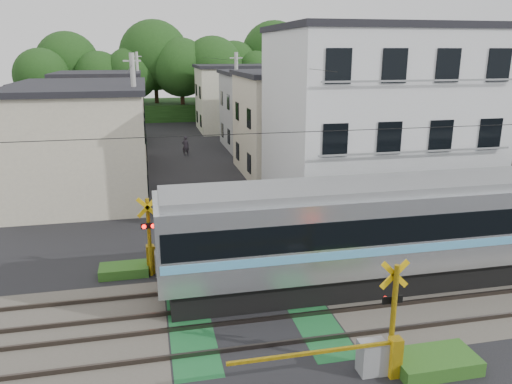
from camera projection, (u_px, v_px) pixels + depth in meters
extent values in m
plane|color=black|center=(250.00, 314.00, 15.88)|extent=(120.00, 120.00, 0.00)
cube|color=#47423A|center=(250.00, 314.00, 15.88)|extent=(120.00, 6.00, 0.00)
cube|color=black|center=(250.00, 314.00, 15.88)|extent=(5.20, 120.00, 0.00)
cube|color=#145126|center=(190.00, 321.00, 15.49)|extent=(1.30, 6.00, 0.00)
cube|color=#145126|center=(306.00, 308.00, 16.27)|extent=(1.30, 6.00, 0.00)
cube|color=#3F3833|center=(263.00, 346.00, 14.08)|extent=(120.00, 0.08, 0.14)
cube|color=#3F3833|center=(253.00, 320.00, 15.40)|extent=(120.00, 0.08, 0.14)
cube|color=#3F3833|center=(246.00, 305.00, 16.33)|extent=(120.00, 0.08, 0.14)
cube|color=#3F3833|center=(239.00, 286.00, 17.65)|extent=(120.00, 0.08, 0.14)
cube|color=black|center=(412.00, 268.00, 18.19)|extent=(17.53, 2.41, 0.91)
cube|color=black|center=(240.00, 289.00, 16.91)|extent=(2.43, 2.23, 0.61)
cube|color=silver|center=(416.00, 222.00, 17.70)|extent=(18.26, 2.84, 2.64)
cube|color=black|center=(417.00, 214.00, 17.62)|extent=(17.97, 2.88, 0.90)
cube|color=#54A4D5|center=(415.00, 232.00, 17.80)|extent=(18.08, 2.87, 0.28)
cube|color=slate|center=(420.00, 183.00, 17.31)|extent=(17.89, 2.33, 0.24)
cube|color=black|center=(156.00, 231.00, 15.72)|extent=(0.10, 2.44, 1.58)
cylinder|color=#EDB70C|center=(393.00, 319.00, 12.71)|extent=(0.14, 0.14, 3.00)
cube|color=#EDB70C|center=(395.00, 274.00, 12.48)|extent=(0.77, 0.05, 0.77)
cube|color=#EDB70C|center=(395.00, 274.00, 12.48)|extent=(0.77, 0.05, 0.77)
cube|color=black|center=(393.00, 300.00, 12.67)|extent=(0.55, 0.05, 0.20)
sphere|color=#FF0C07|center=(386.00, 299.00, 12.69)|extent=(0.16, 0.16, 0.16)
sphere|color=#FF0C07|center=(397.00, 298.00, 12.76)|extent=(0.16, 0.16, 0.16)
cube|color=gray|center=(372.00, 358.00, 12.89)|extent=(0.70, 0.50, 0.90)
cube|color=#EDB70C|center=(395.00, 357.00, 12.73)|extent=(0.30, 0.30, 1.10)
cube|color=#EDB70C|center=(311.00, 353.00, 12.15)|extent=(4.20, 0.08, 0.08)
cylinder|color=#EDB70C|center=(149.00, 238.00, 18.24)|extent=(0.14, 0.14, 3.00)
cube|color=#EDB70C|center=(147.00, 207.00, 17.82)|extent=(0.77, 0.05, 0.77)
cube|color=#EDB70C|center=(147.00, 207.00, 17.82)|extent=(0.77, 0.05, 0.77)
cube|color=black|center=(149.00, 226.00, 18.01)|extent=(0.55, 0.05, 0.20)
sphere|color=#FF0C07|center=(144.00, 227.00, 17.92)|extent=(0.16, 0.16, 0.16)
sphere|color=#FF0C07|center=(153.00, 226.00, 17.98)|extent=(0.16, 0.16, 0.16)
cube|color=gray|center=(165.00, 263.00, 18.63)|extent=(0.70, 0.50, 0.90)
cube|color=#EDB70C|center=(151.00, 259.00, 18.73)|extent=(0.30, 0.30, 1.10)
cube|color=#EDB70C|center=(210.00, 243.00, 19.07)|extent=(4.20, 0.08, 0.08)
cube|color=silver|center=(375.00, 124.00, 25.33)|extent=(10.00, 8.00, 9.00)
cube|color=black|center=(381.00, 28.00, 24.06)|extent=(10.20, 8.16, 0.30)
cube|color=black|center=(332.00, 209.00, 21.60)|extent=(1.10, 0.06, 1.40)
cube|color=black|center=(384.00, 205.00, 22.11)|extent=(1.10, 0.06, 1.40)
cube|color=black|center=(434.00, 202.00, 22.61)|extent=(1.10, 0.06, 1.40)
cube|color=black|center=(482.00, 198.00, 23.12)|extent=(1.10, 0.06, 1.40)
cube|color=gray|center=(411.00, 217.00, 22.32)|extent=(9.00, 0.06, 0.08)
cube|color=black|center=(335.00, 140.00, 20.78)|extent=(1.10, 0.06, 1.40)
cube|color=black|center=(389.00, 138.00, 21.29)|extent=(1.10, 0.06, 1.40)
cube|color=black|center=(441.00, 136.00, 21.79)|extent=(1.10, 0.06, 1.40)
cube|color=black|center=(490.00, 134.00, 22.30)|extent=(1.10, 0.06, 1.40)
cube|color=gray|center=(417.00, 152.00, 21.50)|extent=(9.00, 0.06, 0.08)
cube|color=black|center=(339.00, 66.00, 19.96)|extent=(1.10, 0.06, 1.40)
cube|color=black|center=(395.00, 66.00, 20.47)|extent=(1.10, 0.06, 1.40)
cube|color=black|center=(448.00, 65.00, 20.97)|extent=(1.10, 0.06, 1.40)
cube|color=black|center=(499.00, 65.00, 21.48)|extent=(1.10, 0.06, 1.40)
cube|color=gray|center=(424.00, 81.00, 20.68)|extent=(9.00, 0.06, 0.08)
cube|color=beige|center=(79.00, 149.00, 26.88)|extent=(7.00, 7.00, 6.00)
cube|color=black|center=(73.00, 89.00, 26.02)|extent=(7.35, 7.35, 0.30)
cube|color=black|center=(148.00, 184.00, 26.43)|extent=(0.06, 1.00, 1.20)
cube|color=black|center=(147.00, 169.00, 29.72)|extent=(0.06, 1.00, 1.20)
cube|color=black|center=(145.00, 131.00, 25.66)|extent=(0.06, 1.00, 1.20)
cube|color=black|center=(145.00, 122.00, 28.95)|extent=(0.06, 1.00, 1.20)
cube|color=beige|center=(295.00, 126.00, 33.31)|extent=(7.00, 8.00, 6.50)
cube|color=black|center=(296.00, 74.00, 32.38)|extent=(7.35, 8.40, 0.30)
cube|color=black|center=(249.00, 163.00, 31.24)|extent=(0.06, 1.00, 1.20)
cube|color=black|center=(238.00, 151.00, 34.99)|extent=(0.06, 1.00, 1.20)
cube|color=black|center=(249.00, 118.00, 30.47)|extent=(0.06, 1.00, 1.20)
cube|color=black|center=(237.00, 111.00, 34.23)|extent=(0.06, 1.00, 1.20)
cube|color=tan|center=(87.00, 127.00, 35.26)|extent=(8.00, 7.00, 5.80)
cube|color=black|center=(83.00, 83.00, 34.43)|extent=(8.40, 7.35, 0.30)
cube|color=black|center=(147.00, 151.00, 34.88)|extent=(0.06, 1.00, 1.20)
cube|color=black|center=(146.00, 143.00, 38.17)|extent=(0.06, 1.00, 1.20)
cube|color=black|center=(144.00, 111.00, 34.12)|extent=(0.06, 1.00, 1.20)
cube|color=black|center=(144.00, 106.00, 37.41)|extent=(0.06, 1.00, 1.20)
cube|color=#9EA0A2|center=(266.00, 111.00, 42.83)|extent=(7.00, 7.00, 6.20)
cube|color=black|center=(266.00, 72.00, 41.94)|extent=(7.35, 7.35, 0.30)
cube|color=black|center=(229.00, 137.00, 40.95)|extent=(0.06, 1.00, 1.20)
cube|color=black|center=(222.00, 130.00, 44.24)|extent=(0.06, 1.00, 1.20)
cube|color=black|center=(228.00, 102.00, 40.18)|extent=(0.06, 1.00, 1.20)
cube|color=black|center=(222.00, 98.00, 43.47)|extent=(0.06, 1.00, 1.20)
cube|color=beige|center=(101.00, 110.00, 44.67)|extent=(7.00, 8.00, 6.00)
cube|color=black|center=(98.00, 74.00, 43.81)|extent=(7.35, 8.40, 0.30)
cube|color=black|center=(142.00, 131.00, 43.98)|extent=(0.06, 1.00, 1.20)
cube|color=black|center=(142.00, 124.00, 47.74)|extent=(0.06, 1.00, 1.20)
cube|color=black|center=(140.00, 98.00, 43.22)|extent=(0.06, 1.00, 1.20)
cube|color=black|center=(140.00, 95.00, 46.98)|extent=(0.06, 1.00, 1.20)
cube|color=beige|center=(237.00, 99.00, 52.05)|extent=(8.00, 7.00, 6.40)
cube|color=black|center=(237.00, 66.00, 51.14)|extent=(8.40, 7.35, 0.30)
cube|color=black|center=(201.00, 121.00, 50.10)|extent=(0.06, 1.00, 1.20)
cube|color=black|center=(197.00, 116.00, 53.39)|extent=(0.06, 1.00, 1.20)
cube|color=black|center=(200.00, 93.00, 49.33)|extent=(0.06, 1.00, 1.20)
cube|color=black|center=(196.00, 90.00, 52.62)|extent=(0.06, 1.00, 1.20)
cube|color=#1C4015|center=(169.00, 109.00, 62.59)|extent=(40.00, 10.00, 2.00)
cylinder|color=#332114|center=(45.00, 107.00, 55.32)|extent=(0.50, 0.50, 4.21)
sphere|color=#1C4015|center=(41.00, 76.00, 54.40)|extent=(5.90, 5.90, 5.90)
cylinder|color=#332114|center=(71.00, 99.00, 59.06)|extent=(0.50, 0.50, 5.15)
sphere|color=#1C4015|center=(68.00, 63.00, 57.93)|extent=(7.20, 7.20, 7.20)
cylinder|color=#332114|center=(102.00, 105.00, 57.77)|extent=(0.50, 0.50, 4.05)
sphere|color=#1C4015|center=(99.00, 76.00, 56.89)|extent=(5.67, 5.67, 5.67)
cylinder|color=#332114|center=(134.00, 103.00, 58.40)|extent=(0.50, 0.50, 4.29)
sphere|color=#1C4015|center=(132.00, 73.00, 57.46)|extent=(6.00, 6.00, 6.00)
cylinder|color=#332114|center=(157.00, 95.00, 60.03)|extent=(0.50, 0.50, 5.82)
sphere|color=#1C4015|center=(154.00, 55.00, 58.76)|extent=(8.15, 8.15, 8.15)
cylinder|color=#332114|center=(183.00, 101.00, 58.64)|extent=(0.50, 0.50, 4.79)
sphere|color=#1C4015|center=(181.00, 67.00, 57.59)|extent=(6.70, 6.70, 6.70)
cylinder|color=#332114|center=(214.00, 100.00, 59.00)|extent=(0.50, 0.50, 4.89)
sphere|color=#1C4015|center=(213.00, 66.00, 57.93)|extent=(6.85, 6.85, 6.85)
cylinder|color=#332114|center=(234.00, 98.00, 63.46)|extent=(0.50, 0.50, 4.66)
sphere|color=#1C4015|center=(234.00, 67.00, 62.44)|extent=(6.52, 6.52, 6.52)
cylinder|color=#332114|center=(256.00, 101.00, 62.19)|extent=(0.50, 0.50, 4.06)
sphere|color=#1C4015|center=(256.00, 74.00, 61.30)|extent=(5.68, 5.68, 5.68)
cylinder|color=#332114|center=(274.00, 91.00, 65.44)|extent=(0.50, 0.50, 5.92)
sphere|color=#1C4015|center=(274.00, 54.00, 64.14)|extent=(8.29, 8.29, 8.29)
cube|color=black|center=(417.00, 128.00, 16.72)|extent=(60.00, 0.02, 0.02)
cylinder|color=#A5A5A0|center=(137.00, 131.00, 26.30)|extent=(0.26, 0.26, 8.00)
cube|color=#A5A5A0|center=(132.00, 61.00, 25.32)|extent=(0.90, 0.08, 0.08)
cylinder|color=#A5A5A0|center=(237.00, 109.00, 36.20)|extent=(0.26, 0.26, 8.00)
cube|color=#A5A5A0|center=(236.00, 58.00, 35.22)|extent=(0.90, 0.08, 0.08)
cylinder|color=#A5A5A0|center=(139.00, 97.00, 46.04)|extent=(0.26, 0.26, 8.00)
cube|color=#A5A5A0|center=(137.00, 56.00, 45.05)|extent=(0.90, 0.08, 0.08)
cube|color=black|center=(135.00, 61.00, 35.24)|extent=(0.02, 42.00, 0.02)
cube|color=black|center=(233.00, 60.00, 36.68)|extent=(0.02, 42.00, 0.02)
imported|color=#37313D|center=(186.00, 146.00, 39.70)|extent=(0.61, 0.43, 1.58)
cube|color=#2D5E1E|center=(435.00, 362.00, 13.12)|extent=(2.20, 1.20, 0.40)
cube|color=#2D5E1E|center=(124.00, 270.00, 18.67)|extent=(1.80, 1.00, 0.36)
cube|color=#2D5E1E|center=(347.00, 258.00, 19.80)|extent=(1.50, 0.90, 0.30)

